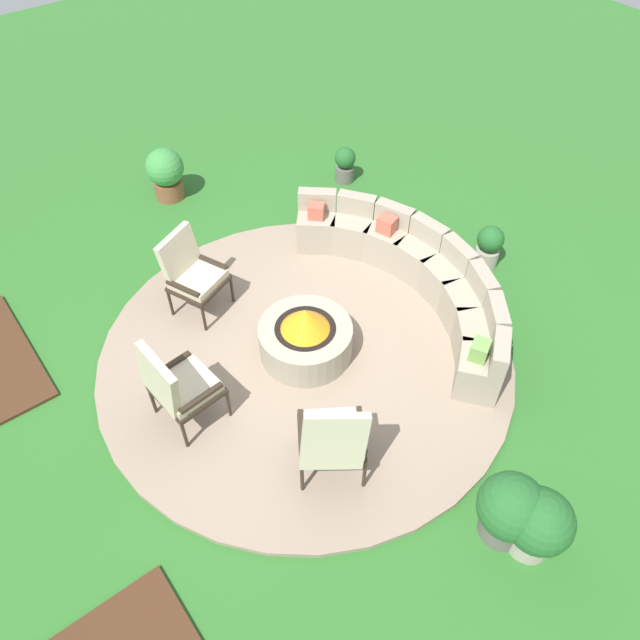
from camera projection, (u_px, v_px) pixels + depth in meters
name	position (u px, v px, depth m)	size (l,w,h in m)	color
ground_plane	(306.00, 355.00, 6.94)	(24.00, 24.00, 0.00)	#2D6B28
patio_circle	(306.00, 353.00, 6.92)	(4.63, 4.63, 0.06)	gray
fire_pit	(306.00, 336.00, 6.71)	(1.03, 1.03, 0.67)	#9E937F
curved_stone_bench	(415.00, 275.00, 7.31)	(3.55, 1.29, 0.74)	#9E937F
lounge_chair_front_left	(191.00, 272.00, 7.00)	(0.72, 0.74, 1.03)	#2D2319
lounge_chair_front_right	(176.00, 385.00, 5.87)	(0.68, 0.64, 1.15)	#2D2319
lounge_chair_back_left	(332.00, 439.00, 5.47)	(0.82, 0.86, 1.12)	#2D2319
potted_plant_0	(510.00, 509.00, 5.24)	(0.60, 0.60, 0.77)	#605B56
potted_plant_1	(345.00, 164.00, 9.07)	(0.31, 0.31, 0.54)	#605B56
potted_plant_2	(489.00, 246.00, 7.75)	(0.34, 0.34, 0.59)	#A89E8E
potted_plant_3	(166.00, 172.00, 8.70)	(0.54, 0.54, 0.76)	brown
potted_plant_4	(538.00, 524.00, 5.16)	(0.58, 0.58, 0.74)	#A89E8E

